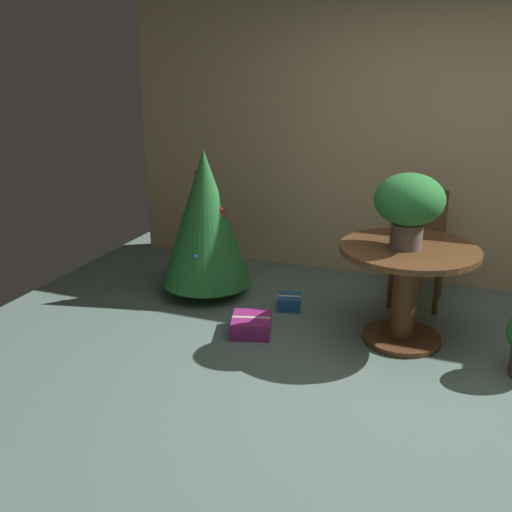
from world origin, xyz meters
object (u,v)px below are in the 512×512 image
(flower_vase, at_px, (409,203))
(gift_box_purple, at_px, (251,325))
(gift_box_blue, at_px, (290,302))
(round_dining_table, at_px, (407,279))
(wooden_chair_far, at_px, (421,240))
(holiday_tree, at_px, (205,218))

(flower_vase, xyz_separation_m, gift_box_purple, (-1.04, -0.25, -0.97))
(gift_box_blue, bearing_deg, flower_vase, -16.59)
(round_dining_table, distance_m, flower_vase, 0.55)
(wooden_chair_far, xyz_separation_m, gift_box_purple, (-1.06, -1.09, -0.47))
(flower_vase, bearing_deg, gift_box_blue, 163.41)
(flower_vase, relative_size, holiday_tree, 0.41)
(gift_box_purple, height_order, gift_box_blue, gift_box_purple)
(holiday_tree, distance_m, gift_box_purple, 1.05)
(round_dining_table, relative_size, gift_box_purple, 2.49)
(round_dining_table, height_order, flower_vase, flower_vase)
(holiday_tree, bearing_deg, flower_vase, -10.37)
(round_dining_table, xyz_separation_m, holiday_tree, (-1.70, 0.28, 0.21))
(flower_vase, distance_m, wooden_chair_far, 0.98)
(wooden_chair_far, distance_m, gift_box_purple, 1.59)
(round_dining_table, height_order, gift_box_purple, round_dining_table)
(holiday_tree, distance_m, gift_box_blue, 0.99)
(round_dining_table, bearing_deg, gift_box_blue, 165.23)
(gift_box_purple, bearing_deg, gift_box_blue, 76.37)
(wooden_chair_far, distance_m, gift_box_blue, 1.19)
(gift_box_purple, relative_size, gift_box_blue, 1.58)
(wooden_chair_far, relative_size, gift_box_blue, 3.83)
(round_dining_table, bearing_deg, wooden_chair_far, 90.00)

